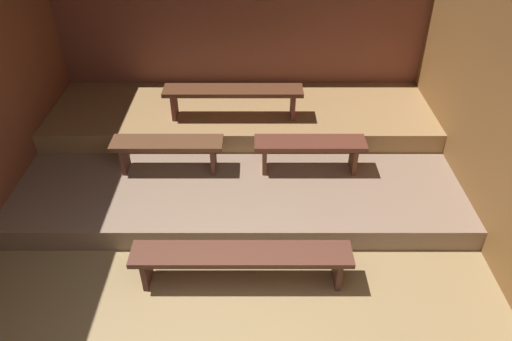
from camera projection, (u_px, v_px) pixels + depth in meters
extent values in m
cube|color=#997C51|center=(240.00, 206.00, 5.57)|extent=(5.94, 5.15, 0.08)
cube|color=brown|center=(243.00, 27.00, 6.52)|extent=(5.94, 0.06, 2.70)
cube|color=brown|center=(494.00, 103.00, 4.74)|extent=(0.06, 5.15, 2.70)
cube|color=#8C715C|center=(241.00, 160.00, 6.04)|extent=(5.14, 2.93, 0.26)
cube|color=#A27C4D|center=(242.00, 115.00, 6.47)|extent=(5.14, 1.49, 0.26)
cube|color=brown|center=(242.00, 254.00, 4.39)|extent=(2.08, 0.32, 0.05)
cube|color=#532E28|center=(147.00, 269.00, 4.51)|extent=(0.05, 0.26, 0.35)
cube|color=#532E28|center=(338.00, 269.00, 4.50)|extent=(0.05, 0.26, 0.35)
cube|color=brown|center=(168.00, 143.00, 5.45)|extent=(1.30, 0.32, 0.05)
cube|color=#563027|center=(125.00, 157.00, 5.57)|extent=(0.05, 0.26, 0.35)
cube|color=#563027|center=(214.00, 157.00, 5.57)|extent=(0.05, 0.26, 0.35)
cube|color=brown|center=(311.00, 143.00, 5.45)|extent=(1.30, 0.32, 0.05)
cube|color=brown|center=(265.00, 157.00, 5.57)|extent=(0.05, 0.26, 0.35)
cube|color=brown|center=(354.00, 157.00, 5.56)|extent=(0.05, 0.26, 0.35)
cube|color=brown|center=(234.00, 91.00, 5.96)|extent=(1.78, 0.32, 0.05)
cube|color=brown|center=(175.00, 104.00, 6.08)|extent=(0.05, 0.26, 0.35)
cube|color=brown|center=(294.00, 105.00, 6.08)|extent=(0.05, 0.26, 0.35)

